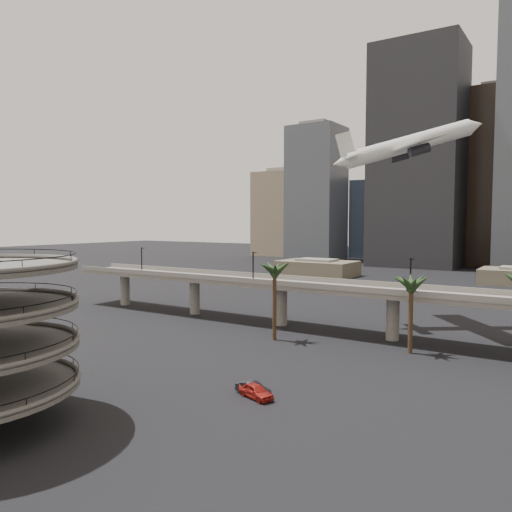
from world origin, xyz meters
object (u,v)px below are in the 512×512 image
Objects in this scene: overpass at (334,292)px; airborne_jet at (408,145)px; car_a at (256,391)px; car_b at (253,388)px.

airborne_jet is (8.18, 16.37, 28.04)m from overpass.
overpass is 27.05× the size of car_a.
car_a is 1.07× the size of car_b.
car_a is at bearing -79.45° from overpass.
car_b is at bearing 68.61° from car_a.
car_b is (5.88, -35.66, -6.60)m from overpass.
airborne_jet is 5.49× the size of car_a.
overpass is 37.60m from car_a.
overpass is 4.93× the size of airborne_jet.
car_a is at bearing -129.92° from airborne_jet.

